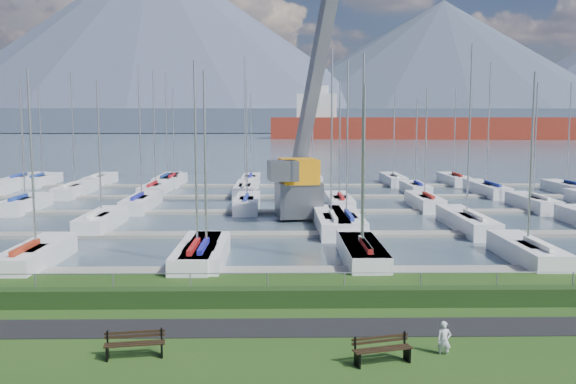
{
  "coord_description": "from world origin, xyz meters",
  "views": [
    {
      "loc": [
        -0.61,
        -24.41,
        7.2
      ],
      "look_at": [
        0.0,
        12.0,
        3.0
      ],
      "focal_mm": 40.0,
      "sensor_mm": 36.0,
      "label": 1
    }
  ],
  "objects_px": {
    "person": "(444,336)",
    "crane": "(304,143)",
    "bench_left": "(135,344)",
    "bench_right": "(382,350)"
  },
  "relations": [
    {
      "from": "bench_left",
      "to": "crane",
      "type": "height_order",
      "value": "crane"
    },
    {
      "from": "bench_left",
      "to": "crane",
      "type": "xyz_separation_m",
      "value": [
        6.36,
        29.89,
        4.91
      ]
    },
    {
      "from": "bench_left",
      "to": "bench_right",
      "type": "height_order",
      "value": "same"
    },
    {
      "from": "person",
      "to": "bench_left",
      "type": "bearing_deg",
      "value": -175.93
    },
    {
      "from": "bench_left",
      "to": "bench_right",
      "type": "relative_size",
      "value": 1.0
    },
    {
      "from": "bench_left",
      "to": "bench_right",
      "type": "xyz_separation_m",
      "value": [
        7.39,
        -0.57,
        0.0
      ]
    },
    {
      "from": "bench_left",
      "to": "person",
      "type": "bearing_deg",
      "value": -8.46
    },
    {
      "from": "person",
      "to": "crane",
      "type": "relative_size",
      "value": 0.05
    },
    {
      "from": "bench_right",
      "to": "person",
      "type": "xyz_separation_m",
      "value": [
        2.02,
        0.68,
        0.17
      ]
    },
    {
      "from": "bench_left",
      "to": "bench_right",
      "type": "distance_m",
      "value": 7.42
    }
  ]
}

